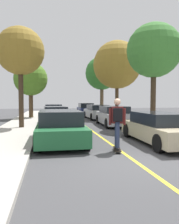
# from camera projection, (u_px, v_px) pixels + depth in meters

# --- Properties ---
(ground) EXTENTS (80.00, 80.00, 0.00)m
(ground) POSITION_uv_depth(u_px,v_px,m) (135.00, 161.00, 6.56)
(ground) COLOR #424244
(center_line) EXTENTS (0.12, 39.20, 0.01)m
(center_line) POSITION_uv_depth(u_px,v_px,m) (102.00, 138.00, 10.49)
(center_line) COLOR gold
(center_line) RESTS_ON ground
(parked_car_left_nearest) EXTENTS (1.98, 4.29, 1.35)m
(parked_car_left_nearest) POSITION_uv_depth(u_px,v_px,m) (60.00, 127.00, 9.33)
(parked_car_left_nearest) COLOR #1E5B33
(parked_car_left_nearest) RESTS_ON ground
(parked_car_left_near) EXTENTS (1.93, 4.11, 1.32)m
(parked_car_left_near) POSITION_uv_depth(u_px,v_px,m) (55.00, 116.00, 15.96)
(parked_car_left_near) COLOR navy
(parked_car_left_near) RESTS_ON ground
(parked_car_left_far) EXTENTS (1.85, 4.28, 1.35)m
(parked_car_left_far) POSITION_uv_depth(u_px,v_px,m) (53.00, 111.00, 21.62)
(parked_car_left_far) COLOR #B7B7BC
(parked_car_left_far) RESTS_ON ground
(parked_car_right_nearest) EXTENTS (1.86, 4.64, 1.26)m
(parked_car_right_nearest) POSITION_uv_depth(u_px,v_px,m) (158.00, 128.00, 9.30)
(parked_car_right_nearest) COLOR #BCAD89
(parked_car_right_nearest) RESTS_ON ground
(parked_car_right_near) EXTENTS (2.01, 4.56, 1.35)m
(parked_car_right_near) POSITION_uv_depth(u_px,v_px,m) (114.00, 116.00, 15.61)
(parked_car_right_near) COLOR #B7B7BC
(parked_car_right_near) RESTS_ON ground
(parked_car_right_far) EXTENTS (1.90, 4.57, 1.32)m
(parked_car_right_far) POSITION_uv_depth(u_px,v_px,m) (97.00, 112.00, 20.96)
(parked_car_right_far) COLOR #B7B7BC
(parked_car_right_far) RESTS_ON ground
(parked_car_right_farthest) EXTENTS (1.92, 4.20, 1.38)m
(parked_car_right_farthest) POSITION_uv_depth(u_px,v_px,m) (86.00, 109.00, 27.31)
(parked_car_right_farthest) COLOR navy
(parked_car_right_farthest) RESTS_ON ground
(street_tree_left_nearest) EXTENTS (2.83, 2.83, 5.96)m
(street_tree_left_nearest) POSITION_uv_depth(u_px,v_px,m) (20.00, 52.00, 13.28)
(street_tree_left_nearest) COLOR #3D2D1E
(street_tree_left_nearest) RESTS_ON sidewalk_left
(street_tree_left_near) EXTENTS (3.12, 3.12, 5.16)m
(street_tree_left_near) POSITION_uv_depth(u_px,v_px,m) (31.00, 79.00, 20.95)
(street_tree_left_near) COLOR #4C3823
(street_tree_left_near) RESTS_ON sidewalk_left
(street_tree_right_nearest) EXTENTS (3.41, 3.41, 6.45)m
(street_tree_right_nearest) POSITION_uv_depth(u_px,v_px,m) (154.00, 51.00, 14.08)
(street_tree_right_nearest) COLOR #3D2D1E
(street_tree_right_nearest) RESTS_ON sidewalk_right
(street_tree_right_near) EXTENTS (4.60, 4.60, 7.31)m
(street_tree_right_near) POSITION_uv_depth(u_px,v_px,m) (117.00, 65.00, 21.59)
(street_tree_right_near) COLOR #4C3823
(street_tree_right_near) RESTS_ON sidewalk_right
(street_tree_right_far) EXTENTS (4.08, 4.08, 6.96)m
(street_tree_right_far) POSITION_uv_depth(u_px,v_px,m) (102.00, 73.00, 27.71)
(street_tree_right_far) COLOR brown
(street_tree_right_far) RESTS_ON sidewalk_right
(fire_hydrant) EXTENTS (0.20, 0.20, 0.70)m
(fire_hydrant) POSITION_uv_depth(u_px,v_px,m) (142.00, 120.00, 14.59)
(fire_hydrant) COLOR #B2140F
(fire_hydrant) RESTS_ON sidewalk_right
(skateboard) EXTENTS (0.39, 0.87, 0.10)m
(skateboard) POSITION_uv_depth(u_px,v_px,m) (117.00, 149.00, 7.79)
(skateboard) COLOR black
(skateboard) RESTS_ON ground
(skateboarder) EXTENTS (0.59, 0.71, 1.74)m
(skateboarder) POSITION_uv_depth(u_px,v_px,m) (117.00, 120.00, 7.70)
(skateboarder) COLOR black
(skateboarder) RESTS_ON skateboard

